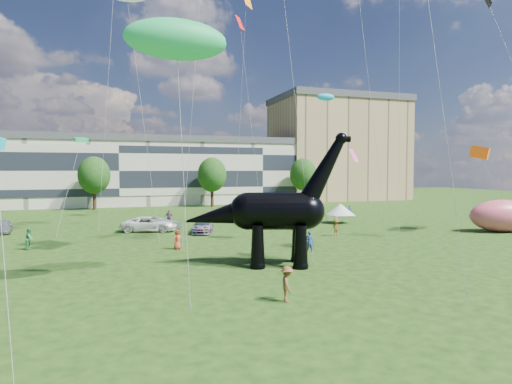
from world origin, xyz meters
name	(u,v)px	position (x,y,z in m)	size (l,w,h in m)	color
ground	(270,285)	(0.00, 0.00, 0.00)	(220.00, 220.00, 0.00)	#16330C
terrace_row	(119,173)	(-8.00, 62.00, 6.00)	(78.00, 11.00, 12.00)	beige
apartment_block	(337,151)	(40.00, 65.00, 11.00)	(28.00, 18.00, 22.00)	tan
tree_mid_left	(94,172)	(-12.00, 53.00, 6.29)	(5.20, 5.20, 9.44)	#382314
tree_mid_right	(212,172)	(8.00, 53.00, 6.29)	(5.20, 5.20, 9.44)	#382314
tree_far_right	(303,172)	(26.00, 53.00, 6.29)	(5.20, 5.20, 9.44)	#382314
dinosaur_sculpture	(271,213)	(1.90, 5.00, 3.64)	(11.66, 5.42, 9.64)	black
car_silver	(2,226)	(-19.96, 27.88, 0.72)	(1.70, 4.23, 1.44)	#B8B8BD
car_grey	(162,224)	(-3.72, 24.87, 0.70)	(1.49, 4.27, 1.41)	gray
car_white	(149,224)	(-5.10, 24.31, 0.81)	(2.68, 5.82, 1.62)	white
car_dark	(203,226)	(0.25, 21.73, 0.71)	(2.00, 4.93, 1.43)	#595960
gazebo_near	(340,209)	(18.25, 24.46, 1.72)	(3.54, 3.54, 2.45)	silver
gazebo_far	(297,204)	(15.55, 31.81, 1.94)	(5.07, 5.07, 2.76)	white
inflatable_pink	(502,216)	(31.05, 12.28, 1.75)	(6.99, 3.49, 3.49)	#E65973
visitors	(178,235)	(-3.33, 14.80, 0.89)	(52.37, 34.80, 1.89)	#6F3578
kites	(133,4)	(-6.87, 13.28, 19.99)	(66.12, 44.19, 29.67)	red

